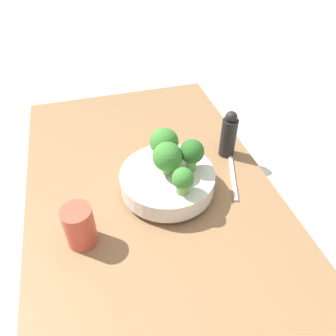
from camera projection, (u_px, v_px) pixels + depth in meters
name	position (u px, v px, depth m)	size (l,w,h in m)	color
ground_plane	(153.00, 202.00, 0.83)	(6.00, 6.00, 0.00)	silver
table	(153.00, 198.00, 0.82)	(1.04, 0.61, 0.03)	olive
bowl	(168.00, 182.00, 0.79)	(0.23, 0.23, 0.06)	silver
broccoli_floret_center	(168.00, 158.00, 0.74)	(0.07, 0.07, 0.08)	#6BA34C
broccoli_floret_left	(183.00, 180.00, 0.71)	(0.05, 0.05, 0.07)	#6BA34C
broccoli_floret_front	(192.00, 154.00, 0.76)	(0.06, 0.06, 0.08)	#6BA34C
broccoli_floret_right	(164.00, 142.00, 0.79)	(0.07, 0.07, 0.08)	#6BA34C
cup	(80.00, 226.00, 0.68)	(0.06, 0.06, 0.10)	#C64C38
pepper_mill	(229.00, 135.00, 0.89)	(0.04, 0.04, 0.14)	black
fork	(233.00, 177.00, 0.85)	(0.16, 0.06, 0.01)	silver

